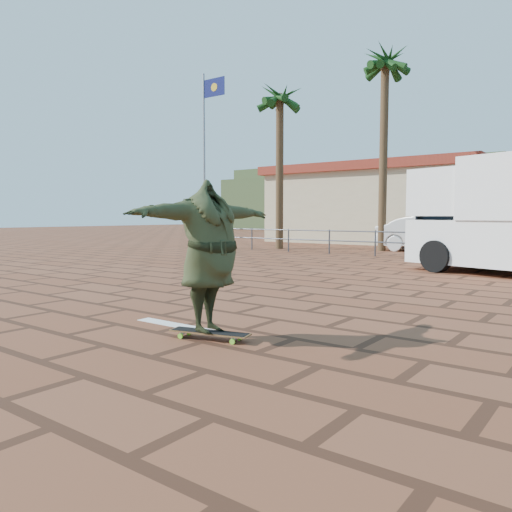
{
  "coord_description": "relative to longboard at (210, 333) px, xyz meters",
  "views": [
    {
      "loc": [
        5.86,
        -6.13,
        1.57
      ],
      "look_at": [
        0.17,
        1.43,
        0.8
      ],
      "focal_mm": 35.0,
      "sensor_mm": 36.0,
      "label": 1
    }
  ],
  "objects": [
    {
      "name": "building_west",
      "position": [
        -7.66,
        23.52,
        2.2
      ],
      "size": [
        12.6,
        7.6,
        4.5
      ],
      "color": "beige",
      "rests_on": "ground"
    },
    {
      "name": "longboard",
      "position": [
        0.0,
        0.0,
        0.0
      ],
      "size": [
        1.09,
        0.48,
        0.1
      ],
      "rotation": [
        0.0,
        0.0,
        0.25
      ],
      "color": "olive",
      "rests_on": "ground"
    },
    {
      "name": "palm_left",
      "position": [
        -4.66,
        16.52,
        7.87
      ],
      "size": [
        2.4,
        2.4,
        9.45
      ],
      "color": "brown",
      "rests_on": "ground"
    },
    {
      "name": "car_white",
      "position": [
        -2.66,
        17.27,
        0.68
      ],
      "size": [
        4.72,
        1.8,
        1.54
      ],
      "primitive_type": "imported",
      "rotation": [
        0.0,
        0.0,
        1.61
      ],
      "color": "silver",
      "rests_on": "ground"
    },
    {
      "name": "car_silver",
      "position": [
        -0.1,
        14.82,
        0.67
      ],
      "size": [
        4.47,
        1.93,
        1.5
      ],
      "primitive_type": "imported",
      "rotation": [
        0.0,
        0.0,
        1.61
      ],
      "color": "#BBBEC3",
      "rests_on": "ground"
    },
    {
      "name": "palm_far_left",
      "position": [
        -9.16,
        15.02,
        6.75
      ],
      "size": [
        2.4,
        2.4,
        8.25
      ],
      "color": "brown",
      "rests_on": "ground"
    },
    {
      "name": "skateboarder",
      "position": [
        0.0,
        0.0,
        0.97
      ],
      "size": [
        0.79,
        2.39,
        1.91
      ],
      "primitive_type": "imported",
      "rotation": [
        0.0,
        0.0,
        1.51
      ],
      "color": "#30391E",
      "rests_on": "longboard"
    },
    {
      "name": "flagpole",
      "position": [
        -11.53,
        12.52,
        4.55
      ],
      "size": [
        1.3,
        0.1,
        8.0
      ],
      "color": "gray",
      "rests_on": "ground"
    },
    {
      "name": "paint_stripe",
      "position": [
        -0.96,
        0.32,
        -0.08
      ],
      "size": [
        1.4,
        0.22,
        0.01
      ],
      "primitive_type": "cube",
      "color": "white",
      "rests_on": "ground"
    },
    {
      "name": "ground",
      "position": [
        -1.66,
        1.52,
        -0.09
      ],
      "size": [
        120.0,
        120.0,
        0.0
      ],
      "primitive_type": "plane",
      "color": "brown",
      "rests_on": "ground"
    },
    {
      "name": "guardrail",
      "position": [
        -1.66,
        13.52,
        0.59
      ],
      "size": [
        24.06,
        0.06,
        1.0
      ],
      "color": "#47494F",
      "rests_on": "ground"
    },
    {
      "name": "hill_back",
      "position": [
        -23.66,
        57.52,
        3.91
      ],
      "size": [
        35.0,
        14.0,
        8.0
      ],
      "primitive_type": "cube",
      "color": "#384C28",
      "rests_on": "ground"
    }
  ]
}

